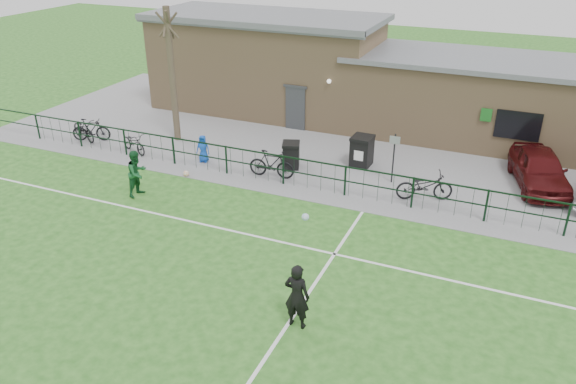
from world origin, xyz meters
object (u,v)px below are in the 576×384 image
at_px(wheelie_bin_right, 362,152).
at_px(bicycle_e, 425,186).
at_px(bare_tree, 172,76).
at_px(spectator_child, 203,149).
at_px(bicycle_b, 91,130).
at_px(sign_post, 393,158).
at_px(ball_ground, 186,174).
at_px(bicycle_c, 134,143).
at_px(bicycle_d, 271,164).
at_px(outfield_player, 137,173).
at_px(wheelie_bin_left, 291,156).
at_px(car_maroon, 539,169).
at_px(bicycle_a, 84,129).

relative_size(wheelie_bin_right, bicycle_e, 0.58).
relative_size(bare_tree, spectator_child, 5.12).
xyz_separation_m(bicycle_b, bicycle_e, (15.30, 0.06, 0.01)).
bearing_deg(sign_post, ball_ground, -160.62).
bearing_deg(sign_post, bicycle_c, -172.58).
xyz_separation_m(bicycle_d, spectator_child, (-3.31, 0.28, 0.03)).
xyz_separation_m(wheelie_bin_right, bicycle_c, (-9.59, -2.58, -0.15)).
height_order(wheelie_bin_right, outfield_player, outfield_player).
bearing_deg(bicycle_d, wheelie_bin_left, -20.48).
xyz_separation_m(wheelie_bin_right, bicycle_e, (3.01, -2.13, -0.06)).
xyz_separation_m(bicycle_b, spectator_child, (6.04, -0.09, 0.06)).
bearing_deg(spectator_child, wheelie_bin_left, 1.74).
bearing_deg(wheelie_bin_right, sign_post, -33.12).
relative_size(car_maroon, spectator_child, 3.59).
relative_size(bicycle_d, outfield_player, 1.06).
bearing_deg(wheelie_bin_left, car_maroon, -7.23).
bearing_deg(sign_post, outfield_player, -150.26).
bearing_deg(ball_ground, outfield_player, -108.58).
distance_m(bicycle_c, spectator_child, 3.37).
height_order(bicycle_c, bicycle_e, bicycle_e).
bearing_deg(car_maroon, bicycle_a, 173.75).
distance_m(wheelie_bin_left, bicycle_a, 10.14).
relative_size(bicycle_a, ball_ground, 8.02).
bearing_deg(sign_post, wheelie_bin_left, -177.05).
height_order(bare_tree, outfield_player, bare_tree).
bearing_deg(bicycle_c, bicycle_a, 105.08).
bearing_deg(sign_post, bicycle_a, -175.67).
height_order(wheelie_bin_right, bicycle_d, wheelie_bin_right).
bearing_deg(bare_tree, bicycle_e, -8.11).
bearing_deg(car_maroon, outfield_player, -168.74).
bearing_deg(sign_post, bicycle_b, -175.64).
bearing_deg(bicycle_e, bare_tree, 59.73).
distance_m(bicycle_b, bicycle_c, 2.72).
xyz_separation_m(bicycle_b, ball_ground, (6.16, -1.65, -0.43)).
height_order(bicycle_c, ball_ground, bicycle_c).
relative_size(wheelie_bin_right, bicycle_c, 0.69).
bearing_deg(bicycle_c, bicycle_b, 103.53).
distance_m(car_maroon, outfield_player, 15.17).
distance_m(bare_tree, wheelie_bin_left, 6.69).
height_order(bicycle_b, spectator_child, spectator_child).
bearing_deg(wheelie_bin_right, bicycle_b, -167.40).
bearing_deg(ball_ground, spectator_child, 94.43).
distance_m(sign_post, bicycle_a, 14.34).
height_order(wheelie_bin_left, outfield_player, outfield_player).
bearing_deg(bare_tree, wheelie_bin_right, 2.96).
bearing_deg(spectator_child, bicycle_b, 166.42).
distance_m(bicycle_c, outfield_player, 4.36).
xyz_separation_m(bare_tree, ball_ground, (2.63, -3.39, -2.88)).
bearing_deg(bicycle_d, bicycle_a, 82.53).
bearing_deg(bicycle_b, outfield_player, -147.04).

